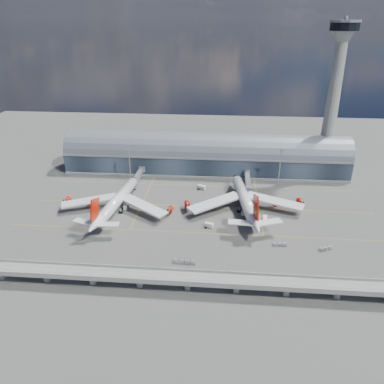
# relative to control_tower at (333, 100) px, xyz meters

# --- Properties ---
(ground) EXTENTS (500.00, 500.00, 0.00)m
(ground) POSITION_rel_control_tower_xyz_m (-85.00, -83.00, -51.64)
(ground) COLOR #474744
(ground) RESTS_ON ground
(taxi_lines) EXTENTS (200.00, 80.12, 0.01)m
(taxi_lines) POSITION_rel_control_tower_xyz_m (-85.00, -60.89, -51.63)
(taxi_lines) COLOR gold
(taxi_lines) RESTS_ON ground
(terminal) EXTENTS (200.00, 30.00, 28.00)m
(terminal) POSITION_rel_control_tower_xyz_m (-85.00, -5.01, -40.30)
(terminal) COLOR #1F2834
(terminal) RESTS_ON ground
(control_tower) EXTENTS (19.00, 19.00, 103.00)m
(control_tower) POSITION_rel_control_tower_xyz_m (0.00, 0.00, 0.00)
(control_tower) COLOR gray
(control_tower) RESTS_ON ground
(guideway) EXTENTS (220.00, 8.50, 7.20)m
(guideway) POSITION_rel_control_tower_xyz_m (-85.00, -138.00, -46.34)
(guideway) COLOR gray
(guideway) RESTS_ON ground
(floodlight_mast_left) EXTENTS (3.00, 0.70, 25.70)m
(floodlight_mast_left) POSITION_rel_control_tower_xyz_m (-135.00, -28.00, -38.00)
(floodlight_mast_left) COLOR gray
(floodlight_mast_left) RESTS_ON ground
(floodlight_mast_right) EXTENTS (3.00, 0.70, 25.70)m
(floodlight_mast_right) POSITION_rel_control_tower_xyz_m (-35.00, -28.00, -38.00)
(floodlight_mast_right) COLOR gray
(floodlight_mast_right) RESTS_ON ground
(airliner_left) EXTENTS (66.59, 70.02, 21.33)m
(airliner_left) POSITION_rel_control_tower_xyz_m (-132.66, -73.44, -45.54)
(airliner_left) COLOR white
(airliner_left) RESTS_ON ground
(airliner_right) EXTENTS (70.15, 73.37, 23.30)m
(airliner_right) POSITION_rel_control_tower_xyz_m (-58.74, -65.43, -45.60)
(airliner_right) COLOR white
(airliner_right) RESTS_ON ground
(jet_bridge_left) EXTENTS (4.40, 28.00, 7.25)m
(jet_bridge_left) POSITION_rel_control_tower_xyz_m (-128.90, -29.88, -46.46)
(jet_bridge_left) COLOR gray
(jet_bridge_left) RESTS_ON ground
(jet_bridge_right) EXTENTS (4.40, 32.00, 7.25)m
(jet_bridge_right) POSITION_rel_control_tower_xyz_m (-55.51, -31.82, -46.46)
(jet_bridge_right) COLOR gray
(jet_bridge_right) RESTS_ON ground
(service_truck_0) EXTENTS (3.51, 6.74, 2.66)m
(service_truck_0) POSITION_rel_control_tower_xyz_m (-128.57, -68.99, -50.26)
(service_truck_0) COLOR silver
(service_truck_0) RESTS_ON ground
(service_truck_1) EXTENTS (5.06, 3.42, 2.69)m
(service_truck_1) POSITION_rel_control_tower_xyz_m (-78.47, -87.01, -50.28)
(service_truck_1) COLOR silver
(service_truck_1) RESTS_ON ground
(service_truck_2) EXTENTS (7.51, 2.58, 2.69)m
(service_truck_2) POSITION_rel_control_tower_xyz_m (-57.25, -71.85, -50.24)
(service_truck_2) COLOR silver
(service_truck_2) RESTS_ON ground
(service_truck_3) EXTENTS (2.85, 6.16, 2.90)m
(service_truck_3) POSITION_rel_control_tower_xyz_m (-48.11, -78.42, -50.15)
(service_truck_3) COLOR silver
(service_truck_3) RESTS_ON ground
(service_truck_4) EXTENTS (3.32, 5.09, 2.72)m
(service_truck_4) POSITION_rel_control_tower_xyz_m (-86.18, -66.82, -50.27)
(service_truck_4) COLOR silver
(service_truck_4) RESTS_ON ground
(service_truck_5) EXTENTS (6.01, 4.46, 2.72)m
(service_truck_5) POSITION_rel_control_tower_xyz_m (-85.55, -38.26, -50.24)
(service_truck_5) COLOR silver
(service_truck_5) RESTS_ON ground
(cargo_train_0) EXTENTS (10.44, 2.07, 1.73)m
(cargo_train_0) POSITION_rel_control_tower_xyz_m (-88.09, -120.31, -50.73)
(cargo_train_0) COLOR gray
(cargo_train_0) RESTS_ON ground
(cargo_train_1) EXTENTS (6.75, 1.46, 1.51)m
(cargo_train_1) POSITION_rel_control_tower_xyz_m (-43.03, -101.94, -50.85)
(cargo_train_1) COLOR gray
(cargo_train_1) RESTS_ON ground
(cargo_train_2) EXTENTS (6.98, 3.98, 1.55)m
(cargo_train_2) POSITION_rel_control_tower_xyz_m (-21.37, -103.73, -50.83)
(cargo_train_2) COLOR gray
(cargo_train_2) RESTS_ON ground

